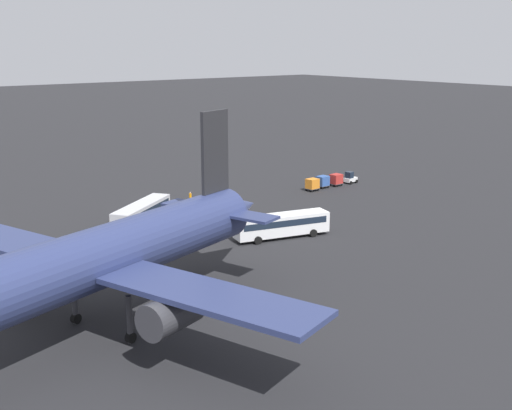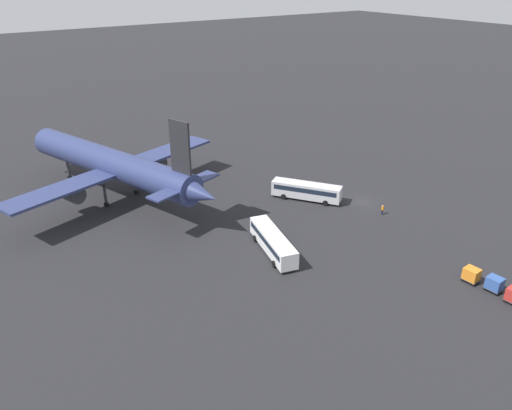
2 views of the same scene
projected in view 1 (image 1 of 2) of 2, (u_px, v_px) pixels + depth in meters
The scene contains 9 objects.
ground_plane at pixel (158, 207), 96.54m from camera, with size 600.00×600.00×0.00m, color #232326.
airplane at pixel (84, 264), 51.91m from camera, with size 48.03×41.44×17.53m.
shuttle_bus_near at pixel (142, 212), 86.26m from camera, with size 11.72×9.26×3.08m.
shuttle_bus_far at pixel (282, 224), 80.96m from camera, with size 12.70×5.67×3.01m.
baggage_tug at pixel (350, 178), 112.72m from camera, with size 2.54×1.89×2.10m.
worker_person at pixel (190, 197), 98.79m from camera, with size 0.38×0.38×1.74m.
cargo_cart_red at pixel (336, 179), 110.53m from camera, with size 2.10×1.81×2.06m.
cargo_cart_blue at pixel (323, 181), 109.00m from camera, with size 2.10×1.81×2.06m.
cargo_cart_orange at pixel (312, 184), 106.80m from camera, with size 2.10×1.81×2.06m.
Camera 1 is at (45.84, 82.85, 23.97)m, focal length 45.00 mm.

